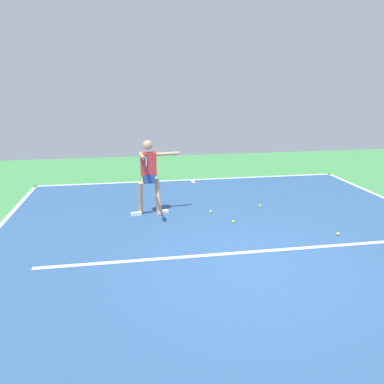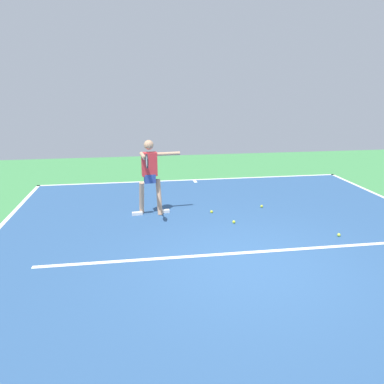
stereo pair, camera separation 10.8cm
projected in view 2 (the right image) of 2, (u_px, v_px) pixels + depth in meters
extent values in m
plane|color=#428E4C|center=(249.00, 265.00, 6.18)|extent=(20.42, 20.42, 0.00)
cube|color=#2D5484|center=(249.00, 265.00, 6.18)|extent=(9.54, 11.82, 0.00)
cube|color=white|center=(194.00, 180.00, 11.75)|extent=(9.54, 0.10, 0.01)
cube|color=white|center=(242.00, 253.00, 6.62)|extent=(7.15, 0.10, 0.01)
cube|color=white|center=(195.00, 181.00, 11.56)|extent=(0.10, 0.30, 0.01)
cylinder|color=tan|center=(159.00, 197.00, 8.58)|extent=(0.14, 0.35, 0.83)
cube|color=white|center=(164.00, 211.00, 8.71)|extent=(0.25, 0.12, 0.07)
cylinder|color=tan|center=(142.00, 198.00, 8.48)|extent=(0.14, 0.35, 0.83)
cube|color=white|center=(137.00, 214.00, 8.56)|extent=(0.25, 0.12, 0.07)
cube|color=#2D4799|center=(150.00, 178.00, 8.40)|extent=(0.27, 0.22, 0.20)
cube|color=red|center=(149.00, 164.00, 8.31)|extent=(0.36, 0.21, 0.53)
sphere|color=tan|center=(149.00, 145.00, 8.19)|extent=(0.22, 0.22, 0.22)
cylinder|color=tan|center=(168.00, 154.00, 8.36)|extent=(0.54, 0.13, 0.08)
cylinder|color=tan|center=(143.00, 156.00, 7.96)|extent=(0.13, 0.54, 0.08)
cylinder|color=black|center=(145.00, 159.00, 7.61)|extent=(0.05, 0.22, 0.03)
torus|color=black|center=(147.00, 161.00, 7.38)|extent=(0.05, 0.29, 0.29)
cylinder|color=silver|center=(147.00, 161.00, 7.38)|extent=(0.03, 0.25, 0.25)
sphere|color=#CCE033|center=(262.00, 206.00, 9.07)|extent=(0.07, 0.07, 0.07)
sphere|color=#C6E53D|center=(339.00, 235.00, 7.34)|extent=(0.07, 0.07, 0.07)
sphere|color=yellow|center=(212.00, 212.00, 8.68)|extent=(0.07, 0.07, 0.07)
sphere|color=#CCE033|center=(234.00, 222.00, 8.04)|extent=(0.07, 0.07, 0.07)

